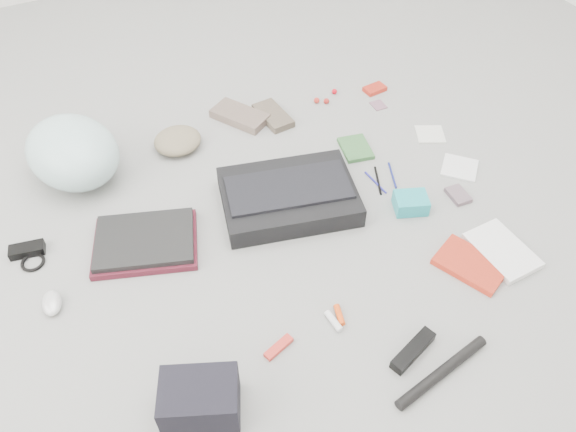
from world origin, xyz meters
name	(u,v)px	position (x,y,z in m)	size (l,w,h in m)	color
ground_plane	(288,226)	(0.00, 0.00, 0.00)	(4.00, 4.00, 0.00)	gray
messenger_bag	(289,197)	(0.05, 0.09, 0.04)	(0.44, 0.31, 0.07)	black
bag_flap	(289,188)	(0.05, 0.09, 0.08)	(0.41, 0.18, 0.01)	black
laptop_sleeve	(146,244)	(-0.44, 0.13, 0.01)	(0.32, 0.24, 0.02)	#5A1825
laptop	(144,239)	(-0.44, 0.13, 0.03)	(0.30, 0.22, 0.02)	black
bike_helmet	(73,152)	(-0.55, 0.55, 0.11)	(0.29, 0.36, 0.22)	silver
beanie	(178,141)	(-0.19, 0.55, 0.03)	(0.18, 0.17, 0.06)	#86785C
mitten_left	(240,116)	(0.09, 0.60, 0.02)	(0.11, 0.22, 0.03)	#715E53
mitten_right	(273,116)	(0.21, 0.54, 0.01)	(0.09, 0.18, 0.03)	brown
power_brick	(27,250)	(-0.78, 0.27, 0.01)	(0.11, 0.05, 0.03)	black
cable_coil	(33,262)	(-0.77, 0.22, 0.01)	(0.07, 0.07, 0.01)	black
mouse	(52,303)	(-0.75, 0.03, 0.02)	(0.05, 0.09, 0.03)	silver
camera_bag	(200,400)	(-0.47, -0.46, 0.06)	(0.19, 0.13, 0.12)	black
multitool	(279,347)	(-0.23, -0.39, 0.01)	(0.09, 0.03, 0.01)	red
toiletry_tube_white	(334,321)	(-0.05, -0.39, 0.01)	(0.02, 0.02, 0.07)	silver
toiletry_tube_orange	(339,315)	(-0.03, -0.38, 0.01)	(0.02, 0.02, 0.06)	#E94912
u_lock	(413,350)	(0.09, -0.57, 0.02)	(0.16, 0.04, 0.03)	black
bike_pump	(442,372)	(0.12, -0.65, 0.01)	(0.03, 0.03, 0.32)	black
book_red	(471,264)	(0.42, -0.40, 0.01)	(0.14, 0.20, 0.02)	red
book_white	(502,251)	(0.55, -0.40, 0.01)	(0.14, 0.22, 0.02)	white
notepad	(356,148)	(0.40, 0.23, 0.01)	(0.10, 0.14, 0.02)	#366735
pen_blue	(376,182)	(0.37, 0.04, 0.00)	(0.01, 0.01, 0.12)	#2726A2
pen_black	(378,180)	(0.38, 0.05, 0.00)	(0.01, 0.01, 0.14)	black
pen_navy	(392,175)	(0.44, 0.05, 0.00)	(0.01, 0.01, 0.13)	navy
accordion_wallet	(411,203)	(0.40, -0.11, 0.03)	(0.11, 0.09, 0.05)	#23ADB6
card_deck	(458,195)	(0.58, -0.14, 0.01)	(0.06, 0.09, 0.02)	slate
napkin_top	(430,134)	(0.70, 0.17, 0.00)	(0.10, 0.10, 0.01)	silver
napkin_bottom	(460,168)	(0.68, -0.03, 0.00)	(0.12, 0.12, 0.01)	silver
lollipop_a	(317,100)	(0.41, 0.55, 0.01)	(0.02, 0.02, 0.02)	red
lollipop_b	(326,101)	(0.45, 0.53, 0.01)	(0.02, 0.02, 0.02)	#A21E1A
lollipop_c	(334,92)	(0.51, 0.58, 0.01)	(0.02, 0.02, 0.02)	red
altoids_tin	(375,89)	(0.67, 0.52, 0.01)	(0.09, 0.06, 0.02)	red
stamp_sheet	(378,105)	(0.63, 0.42, 0.00)	(0.05, 0.06, 0.00)	#8B5D71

